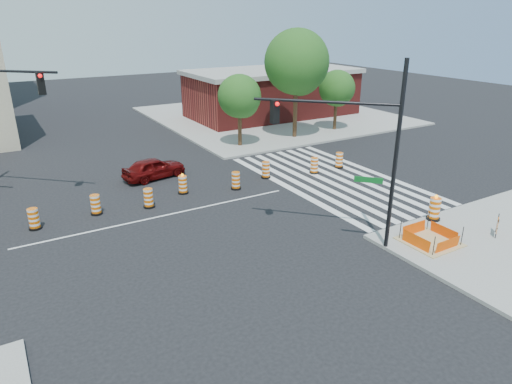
{
  "coord_description": "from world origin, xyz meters",
  "views": [
    {
      "loc": [
        -6.66,
        -20.49,
        9.41
      ],
      "look_at": [
        3.91,
        -2.63,
        1.4
      ],
      "focal_mm": 32.0,
      "sensor_mm": 36.0,
      "label": 1
    }
  ],
  "objects": [
    {
      "name": "median_drum_7",
      "position": [
        7.55,
        2.31,
        0.48
      ],
      "size": [
        0.6,
        0.6,
        1.02
      ],
      "color": "black",
      "rests_on": "ground"
    },
    {
      "name": "tree_north_c",
      "position": [
        9.68,
        9.48,
        3.69
      ],
      "size": [
        3.27,
        3.24,
        5.5
      ],
      "color": "#382314",
      "rests_on": "ground"
    },
    {
      "name": "sidewalk_ne",
      "position": [
        18.0,
        18.0,
        0.07
      ],
      "size": [
        22.0,
        22.0,
        0.15
      ],
      "primitive_type": "cube",
      "color": "gray",
      "rests_on": "ground"
    },
    {
      "name": "median_drum_5",
      "position": [
        2.1,
        2.44,
        0.49
      ],
      "size": [
        0.6,
        0.6,
        1.18
      ],
      "color": "black",
      "rests_on": "ground"
    },
    {
      "name": "median_drum_9",
      "position": [
        12.81,
        1.58,
        0.48
      ],
      "size": [
        0.6,
        0.6,
        1.02
      ],
      "color": "black",
      "rests_on": "ground"
    },
    {
      "name": "median_drum_4",
      "position": [
        -0.22,
        1.45,
        0.48
      ],
      "size": [
        0.6,
        0.6,
        1.02
      ],
      "color": "black",
      "rests_on": "ground"
    },
    {
      "name": "ground",
      "position": [
        0.0,
        0.0,
        0.0
      ],
      "size": [
        120.0,
        120.0,
        0.0
      ],
      "primitive_type": "plane",
      "color": "black",
      "rests_on": "ground"
    },
    {
      "name": "pit_drum",
      "position": [
        11.1,
        -7.45,
        0.68
      ],
      "size": [
        0.66,
        0.66,
        1.29
      ],
      "color": "black",
      "rests_on": "ground"
    },
    {
      "name": "median_drum_3",
      "position": [
        -2.81,
        1.95,
        0.48
      ],
      "size": [
        0.6,
        0.6,
        1.02
      ],
      "color": "black",
      "rests_on": "ground"
    },
    {
      "name": "lane_centerline",
      "position": [
        0.0,
        0.0,
        0.01
      ],
      "size": [
        14.0,
        0.12,
        0.01
      ],
      "primitive_type": "cube",
      "color": "silver",
      "rests_on": "ground"
    },
    {
      "name": "signal_pole_se",
      "position": [
        5.95,
        -7.1,
        4.8
      ],
      "size": [
        4.27,
        4.3,
        7.83
      ],
      "rotation": [
        0.0,
        0.0,
        2.35
      ],
      "color": "black",
      "rests_on": "ground"
    },
    {
      "name": "tree_north_d",
      "position": [
        14.85,
        9.55,
        5.8
      ],
      "size": [
        5.08,
        5.08,
        8.64
      ],
      "color": "#382314",
      "rests_on": "ground"
    },
    {
      "name": "median_drum_8",
      "position": [
        10.68,
        1.48,
        0.48
      ],
      "size": [
        0.6,
        0.6,
        1.02
      ],
      "color": "black",
      "rests_on": "ground"
    },
    {
      "name": "crosswalk_east",
      "position": [
        10.95,
        0.0,
        0.01
      ],
      "size": [
        6.75,
        13.5,
        0.01
      ],
      "color": "silver",
      "rests_on": "ground"
    },
    {
      "name": "red_coupe",
      "position": [
        1.56,
        5.77,
        0.66
      ],
      "size": [
        4.11,
        2.25,
        1.32
      ],
      "primitive_type": "imported",
      "rotation": [
        0.0,
        0.0,
        1.76
      ],
      "color": "#520707",
      "rests_on": "ground"
    },
    {
      "name": "brick_storefront",
      "position": [
        18.0,
        18.0,
        2.32
      ],
      "size": [
        16.5,
        8.5,
        4.6
      ],
      "color": "maroon",
      "rests_on": "ground"
    },
    {
      "name": "tree_north_e",
      "position": [
        19.41,
        9.95,
        3.51
      ],
      "size": [
        3.11,
        3.08,
        5.23
      ],
      "color": "#382314",
      "rests_on": "ground"
    },
    {
      "name": "barricade",
      "position": [
        12.14,
        -10.05,
        0.66
      ],
      "size": [
        0.68,
        0.45,
        0.92
      ],
      "rotation": [
        0.0,
        0.0,
        0.56
      ],
      "color": "#E65F04",
      "rests_on": "ground"
    },
    {
      "name": "median_drum_6",
      "position": [
        5.01,
        1.52,
        0.48
      ],
      "size": [
        0.6,
        0.6,
        1.02
      ],
      "color": "black",
      "rests_on": "ground"
    },
    {
      "name": "median_drum_2",
      "position": [
        -5.71,
        1.65,
        0.48
      ],
      "size": [
        0.6,
        0.6,
        1.02
      ],
      "color": "black",
      "rests_on": "ground"
    },
    {
      "name": "excavation_pit",
      "position": [
        9.0,
        -9.0,
        0.22
      ],
      "size": [
        2.2,
        2.2,
        0.9
      ],
      "color": "tan",
      "rests_on": "ground"
    }
  ]
}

